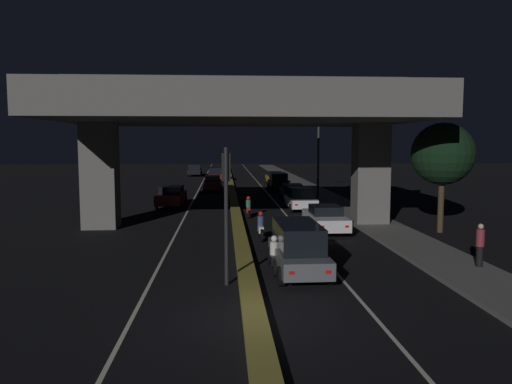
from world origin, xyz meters
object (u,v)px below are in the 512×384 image
Objects in this scene: car_grey_lead at (298,247)px; car_dark_red_third_oncoming at (215,174)px; car_black_fifth at (278,181)px; motorcycle_black_filtering_near at (274,257)px; car_black_fourth_oncoming at (195,170)px; car_white_second at (325,218)px; car_dark_red_lead_oncoming at (171,196)px; motorcycle_red_filtering_far at (248,208)px; traffic_light_left_of_median at (226,191)px; street_lamp at (314,143)px; pedestrian_on_sidewalk at (480,245)px; car_dark_blue_fourth at (292,191)px; car_dark_red_second_oncoming at (213,183)px; motorcycle_white_filtering_mid at (261,228)px; car_taxi_yellow_sixth at (275,178)px; car_white_third at (300,198)px.

car_dark_red_third_oncoming is (-3.77, 44.04, -0.06)m from car_grey_lead.
motorcycle_black_filtering_near is (-3.61, -31.28, -0.37)m from car_black_fifth.
car_white_second is at bearing 12.04° from car_black_fourth_oncoming.
motorcycle_red_filtering_far is at bearing 47.70° from car_dark_red_lead_oncoming.
traffic_light_left_of_median is at bearing 170.23° from car_black_fifth.
street_lamp is 24.46m from motorcycle_black_filtering_near.
traffic_light_left_of_median is 3.68m from car_grey_lead.
car_black_fifth is 2.52× the size of pedestrian_on_sidewalk.
car_black_fourth_oncoming is (-10.05, 30.15, 0.22)m from car_dark_blue_fourth.
car_dark_red_lead_oncoming is 12.40m from car_dark_red_second_oncoming.
motorcycle_white_filtering_mid is at bearing 3.68° from motorcycle_black_filtering_near.
car_dark_red_third_oncoming is (-6.91, 19.70, 0.26)m from car_dark_blue_fourth.
street_lamp is 16.49m from car_taxi_yellow_sixth.
car_dark_blue_fourth is 10.21m from car_dark_red_second_oncoming.
motorcycle_white_filtering_mid is at bearing 5.99° from car_dark_red_second_oncoming.
motorcycle_white_filtering_mid is 10.28m from pedestrian_on_sidewalk.
car_white_third is at bearing 178.53° from car_taxi_yellow_sixth.
car_dark_red_lead_oncoming is at bearing 0.44° from car_black_fourth_oncoming.
pedestrian_on_sidewalk is (8.08, -14.20, 0.40)m from motorcycle_red_filtering_far.
car_dark_red_second_oncoming is 1.12× the size of car_dark_red_third_oncoming.
car_taxi_yellow_sixth is (0.05, 15.13, 0.08)m from car_dark_blue_fourth.
car_dark_red_lead_oncoming is at bearing 140.80° from car_black_fifth.
traffic_light_left_of_median reaches higher than car_dark_blue_fourth.
traffic_light_left_of_median is at bearing 13.71° from car_dark_red_lead_oncoming.
pedestrian_on_sidewalk reaches higher than car_dark_red_lead_oncoming.
motorcycle_white_filtering_mid is at bearing 26.60° from car_dark_red_lead_oncoming.
car_white_third is 0.89× the size of car_black_fourth_oncoming.
street_lamp is 9.00m from car_black_fifth.
motorcycle_black_filtering_near is (-4.07, -39.31, -0.16)m from car_taxi_yellow_sixth.
traffic_light_left_of_median is 0.98× the size of car_white_second.
car_grey_lead reaches higher than car_black_fifth.
street_lamp is at bearing -18.93° from motorcycle_white_filtering_mid.
traffic_light_left_of_median is 1.16× the size of car_white_third.
pedestrian_on_sidewalk is at bearing 14.32° from car_black_fourth_oncoming.
traffic_light_left_of_median is at bearing 131.76° from motorcycle_black_filtering_near.
car_taxi_yellow_sixth reaches higher than car_white_second.
motorcycle_red_filtering_far is (-6.02, -9.42, -4.19)m from street_lamp.
car_dark_red_third_oncoming is at bearing 7.26° from motorcycle_black_filtering_near.
car_dark_red_lead_oncoming is at bearing 73.87° from car_white_third.
car_grey_lead is 1.15× the size of car_black_fifth.
car_black_fifth is (-2.15, 7.87, -3.80)m from street_lamp.
car_dark_blue_fourth is 15.13m from car_taxi_yellow_sixth.
car_white_second is 1.03× the size of car_dark_blue_fourth.
car_white_second is 6.75m from motorcycle_red_filtering_far.
car_white_third is at bearing -48.35° from motorcycle_red_filtering_far.
car_black_fourth_oncoming is (-0.23, 34.77, 0.09)m from car_dark_red_lead_oncoming.
car_dark_red_lead_oncoming is at bearing -13.92° from car_dark_red_second_oncoming.
street_lamp is 12.64m from car_dark_red_second_oncoming.
motorcycle_black_filtering_near is (-4.01, -24.18, -0.08)m from car_dark_blue_fourth.
motorcycle_white_filtering_mid is (1.76, 7.81, -2.61)m from traffic_light_left_of_median.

